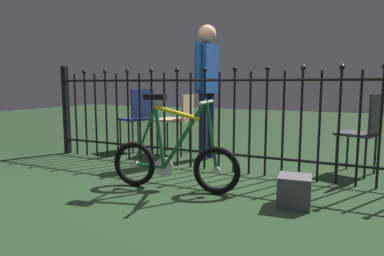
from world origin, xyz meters
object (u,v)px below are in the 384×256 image
Objects in this scene: chair_tan at (179,117)px; chair_navy at (138,114)px; bicycle at (174,159)px; person_visitor at (207,80)px; chair_charcoal at (365,127)px; display_crate at (294,191)px.

chair_navy is at bearing -172.43° from chair_tan.
bicycle is 1.57m from person_visitor.
chair_tan is 0.62m from chair_navy.
chair_tan is 0.92× the size of chair_navy.
person_visitor reaches higher than bicycle.
person_visitor reaches higher than chair_tan.
chair_charcoal is at bearing -3.28° from chair_tan.
bicycle is 1.93m from chair_navy.
display_crate is at bearing -38.37° from chair_tan.
chair_charcoal is at bearing -0.98° from person_visitor.
person_visitor is 2.08m from display_crate.
chair_navy is at bearing 150.94° from display_crate.
chair_tan is at bearing 176.72° from chair_charcoal.
person_visitor is at bearing -12.37° from chair_tan.
chair_navy is (-2.91, 0.05, 0.02)m from chair_charcoal.
chair_navy is 3.54× the size of display_crate.
bicycle is 2.08m from chair_charcoal.
chair_charcoal is (1.58, 1.33, 0.23)m from bicycle.
bicycle reaches higher than chair_charcoal.
person_visitor reaches higher than chair_navy.
display_crate is at bearing -29.06° from chair_navy.
display_crate is (-0.51, -1.28, -0.40)m from chair_charcoal.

